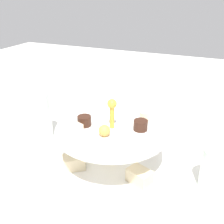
# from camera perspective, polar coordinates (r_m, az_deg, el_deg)

# --- Properties ---
(ground_plane) EXTENTS (2.40, 2.40, 0.00)m
(ground_plane) POSITION_cam_1_polar(r_m,az_deg,el_deg) (0.64, 0.00, -11.52)
(ground_plane) COLOR silver
(tiered_serving_stand) EXTENTS (0.30, 0.30, 0.17)m
(tiered_serving_stand) POSITION_cam_1_polar(r_m,az_deg,el_deg) (0.61, -0.03, -8.06)
(tiered_serving_stand) COLOR white
(tiered_serving_stand) RESTS_ON ground_plane
(water_glass_tall_right) EXTENTS (0.07, 0.07, 0.13)m
(water_glass_tall_right) POSITION_cam_1_polar(r_m,az_deg,el_deg) (0.75, -15.23, -0.76)
(water_glass_tall_right) COLOR silver
(water_glass_tall_right) RESTS_ON ground_plane
(butter_knife_left) EXTENTS (0.17, 0.03, 0.00)m
(butter_knife_left) POSITION_cam_1_polar(r_m,az_deg,el_deg) (0.87, 8.46, -1.00)
(butter_knife_left) COLOR silver
(butter_knife_left) RESTS_ON ground_plane
(water_glass_mid_back) EXTENTS (0.06, 0.06, 0.09)m
(water_glass_mid_back) POSITION_cam_1_polar(r_m,az_deg,el_deg) (0.59, 21.00, -11.21)
(water_glass_mid_back) COLOR silver
(water_glass_mid_back) RESTS_ON ground_plane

